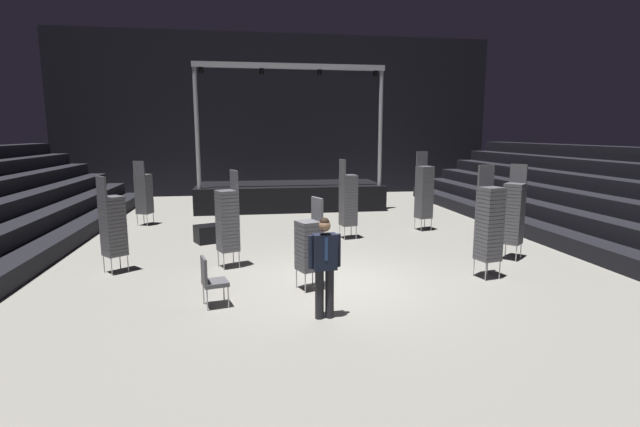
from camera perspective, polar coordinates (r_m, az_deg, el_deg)
name	(u,v)px	position (r m, az deg, el deg)	size (l,w,h in m)	color
ground_plane	(335,285)	(10.18, 1.78, -8.66)	(22.00, 30.00, 0.10)	gray
arena_end_wall	(280,116)	(24.56, -4.88, 11.68)	(22.00, 0.30, 8.00)	black
stage_riser	(289,194)	(20.06, -3.75, 2.41)	(7.65, 3.10, 5.75)	black
man_with_tie	(325,262)	(8.04, 0.57, -5.86)	(0.57, 0.26, 1.77)	black
chair_stack_front_left	(489,223)	(10.87, 19.77, -1.04)	(0.53, 0.53, 2.48)	#B2B5BA
chair_stack_front_right	(348,199)	(14.12, 3.41, 1.72)	(0.51, 0.51, 2.39)	#B2B5BA
chair_stack_mid_left	(144,193)	(17.29, -20.52, 2.32)	(0.58, 0.58, 2.22)	#B2B5BA
chair_stack_mid_right	(514,213)	(12.72, 22.34, 0.11)	(0.62, 0.62, 2.39)	#B2B5BA
chair_stack_mid_centre	(309,244)	(9.54, -1.30, -3.72)	(0.57, 0.57, 1.88)	#B2B5BA
chair_stack_rear_left	(113,225)	(11.63, -23.76, -1.26)	(0.62, 0.62, 2.22)	#B2B5BA
chair_stack_rear_right	(424,191)	(15.69, 12.46, 2.63)	(0.53, 0.53, 2.56)	#B2B5BA
chair_stack_rear_centre	(228,220)	(11.26, -11.10, -0.72)	(0.57, 0.57, 2.31)	#B2B5BA
equipment_road_case	(211,233)	(14.14, -12.99, -2.37)	(0.90, 0.60, 0.51)	black
loose_chair_near_man	(211,279)	(8.92, -13.01, -7.67)	(0.54, 0.54, 0.95)	#B2B5BA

